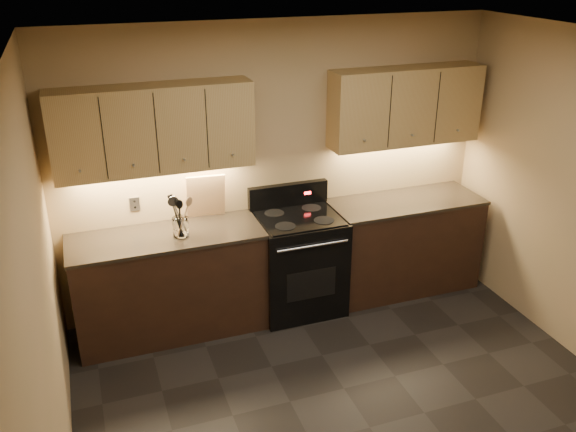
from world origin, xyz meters
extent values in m
plane|color=black|center=(0.00, 0.00, 0.00)|extent=(4.00, 4.00, 0.00)
plane|color=silver|center=(0.00, 0.00, 2.60)|extent=(4.00, 4.00, 0.00)
cube|color=tan|center=(0.00, 2.00, 1.30)|extent=(4.00, 0.04, 2.60)
cube|color=tan|center=(-2.00, 0.00, 1.30)|extent=(0.04, 4.00, 2.60)
cube|color=black|center=(-1.10, 1.70, 0.45)|extent=(1.60, 0.60, 0.90)
cube|color=#3B3125|center=(-1.10, 1.70, 0.92)|extent=(1.62, 0.62, 0.03)
cube|color=black|center=(1.18, 1.70, 0.45)|extent=(1.44, 0.60, 0.90)
cube|color=#3B3125|center=(1.18, 1.70, 0.92)|extent=(1.46, 0.62, 0.03)
cube|color=black|center=(0.08, 1.68, 0.46)|extent=(0.76, 0.65, 0.92)
cube|color=black|center=(0.08, 1.68, 0.93)|extent=(0.70, 0.60, 0.01)
cube|color=black|center=(0.08, 1.96, 1.03)|extent=(0.76, 0.07, 0.22)
cube|color=red|center=(0.26, 1.92, 1.04)|extent=(0.06, 0.00, 0.03)
cylinder|color=silver|center=(0.08, 1.34, 0.80)|extent=(0.65, 0.02, 0.02)
cube|color=black|center=(0.08, 1.35, 0.41)|extent=(0.46, 0.00, 0.28)
cylinder|color=black|center=(-0.10, 1.53, 0.93)|extent=(0.18, 0.18, 0.00)
cylinder|color=black|center=(0.26, 1.53, 0.93)|extent=(0.18, 0.18, 0.00)
cylinder|color=black|center=(-0.10, 1.82, 0.93)|extent=(0.18, 0.18, 0.00)
cylinder|color=black|center=(0.26, 1.82, 0.93)|extent=(0.18, 0.18, 0.00)
cube|color=tan|center=(-1.10, 1.85, 1.80)|extent=(1.60, 0.30, 0.70)
cube|color=tan|center=(1.18, 1.85, 1.80)|extent=(1.44, 0.30, 0.70)
cube|color=#B2B5BA|center=(-1.30, 1.99, 1.12)|extent=(0.08, 0.01, 0.12)
cylinder|color=white|center=(-0.98, 1.64, 1.01)|extent=(0.17, 0.17, 0.16)
cylinder|color=white|center=(-0.98, 1.64, 0.94)|extent=(0.13, 0.13, 0.02)
cube|color=tan|center=(-0.69, 1.94, 1.13)|extent=(0.34, 0.15, 0.41)
camera|label=1|loc=(-1.67, -2.96, 3.13)|focal=38.00mm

